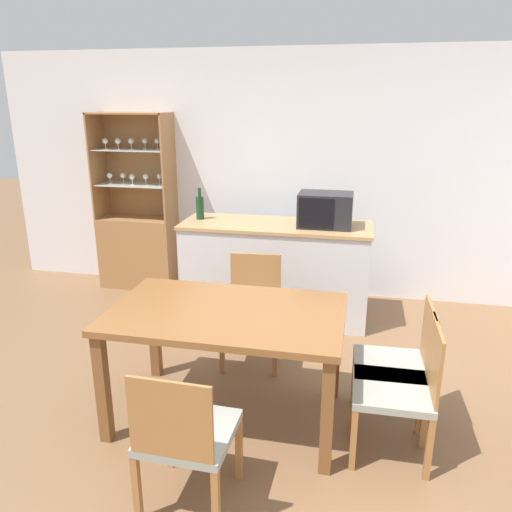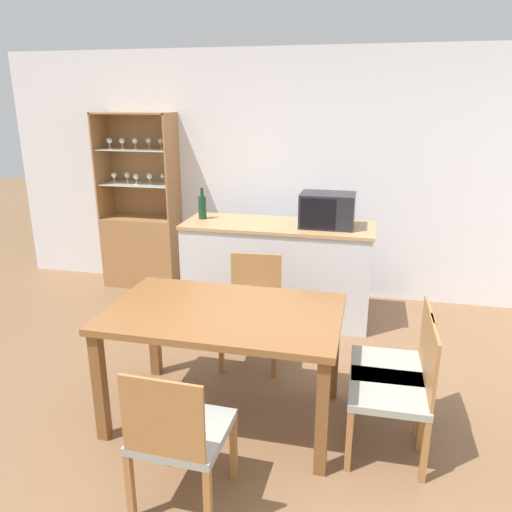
# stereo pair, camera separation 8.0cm
# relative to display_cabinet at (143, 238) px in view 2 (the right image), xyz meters

# --- Properties ---
(ground_plane) EXTENTS (18.00, 18.00, 0.00)m
(ground_plane) POSITION_rel_display_cabinet_xyz_m (1.83, -2.41, -0.55)
(ground_plane) COLOR brown
(wall_back) EXTENTS (6.80, 0.06, 2.55)m
(wall_back) POSITION_rel_display_cabinet_xyz_m (1.83, 0.22, 0.72)
(wall_back) COLOR silver
(wall_back) RESTS_ON ground_plane
(kitchen_counter) EXTENTS (1.79, 0.64, 0.93)m
(kitchen_counter) POSITION_rel_display_cabinet_xyz_m (1.65, -0.52, -0.09)
(kitchen_counter) COLOR silver
(kitchen_counter) RESTS_ON ground_plane
(display_cabinet) EXTENTS (0.84, 0.39, 1.92)m
(display_cabinet) POSITION_rel_display_cabinet_xyz_m (0.00, 0.00, 0.00)
(display_cabinet) COLOR #A37042
(display_cabinet) RESTS_ON ground_plane
(dining_table) EXTENTS (1.49, 0.92, 0.78)m
(dining_table) POSITION_rel_display_cabinet_xyz_m (1.63, -2.21, 0.13)
(dining_table) COLOR brown
(dining_table) RESTS_ON ground_plane
(dining_chair_side_right_far) EXTENTS (0.47, 0.47, 0.85)m
(dining_chair_side_right_far) POSITION_rel_display_cabinet_xyz_m (2.71, -2.07, -0.12)
(dining_chair_side_right_far) COLOR #999E93
(dining_chair_side_right_far) RESTS_ON ground_plane
(dining_chair_head_far) EXTENTS (0.49, 0.49, 0.85)m
(dining_chair_head_far) POSITION_rel_display_cabinet_xyz_m (1.62, -1.41, -0.12)
(dining_chair_head_far) COLOR #999E93
(dining_chair_head_far) RESTS_ON ground_plane
(dining_chair_head_near) EXTENTS (0.47, 0.47, 0.85)m
(dining_chair_head_near) POSITION_rel_display_cabinet_xyz_m (1.62, -3.01, -0.12)
(dining_chair_head_near) COLOR #999E93
(dining_chair_head_near) RESTS_ON ground_plane
(dining_chair_side_right_near) EXTENTS (0.46, 0.46, 0.85)m
(dining_chair_side_right_near) POSITION_rel_display_cabinet_xyz_m (2.71, -2.35, -0.12)
(dining_chair_side_right_near) COLOR #999E93
(dining_chair_side_right_near) RESTS_ON ground_plane
(microwave) EXTENTS (0.49, 0.35, 0.31)m
(microwave) POSITION_rel_display_cabinet_xyz_m (2.11, -0.52, 0.53)
(microwave) COLOR #232328
(microwave) RESTS_ON kitchen_counter
(wine_bottle) EXTENTS (0.08, 0.08, 0.31)m
(wine_bottle) POSITION_rel_display_cabinet_xyz_m (0.89, -0.48, 0.50)
(wine_bottle) COLOR #193D23
(wine_bottle) RESTS_ON kitchen_counter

